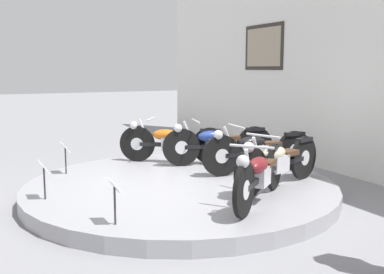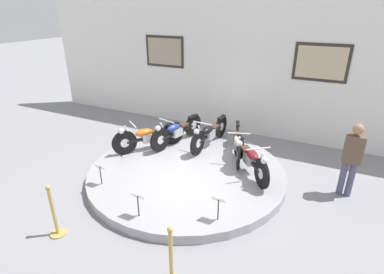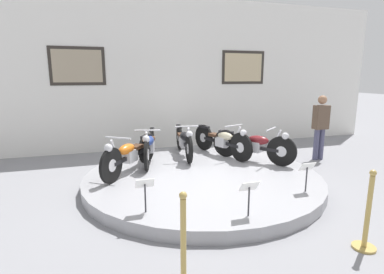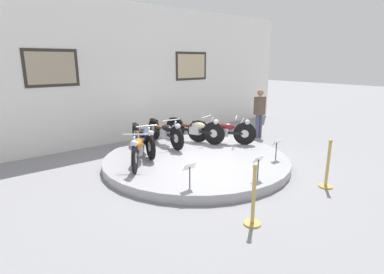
{
  "view_description": "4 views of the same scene",
  "coord_description": "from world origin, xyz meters",
  "px_view_note": "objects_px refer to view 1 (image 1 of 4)",
  "views": [
    {
      "loc": [
        5.94,
        -2.79,
        1.89
      ],
      "look_at": [
        -0.11,
        0.24,
        0.86
      ],
      "focal_mm": 42.0,
      "sensor_mm": 36.0,
      "label": 1
    },
    {
      "loc": [
        2.82,
        -5.55,
        3.76
      ],
      "look_at": [
        0.04,
        0.2,
        0.94
      ],
      "focal_mm": 28.0,
      "sensor_mm": 36.0,
      "label": 2
    },
    {
      "loc": [
        -1.87,
        -5.42,
        2.11
      ],
      "look_at": [
        -0.14,
        0.25,
        0.9
      ],
      "focal_mm": 28.0,
      "sensor_mm": 36.0,
      "label": 3
    },
    {
      "loc": [
        -4.63,
        -5.56,
        2.55
      ],
      "look_at": [
        -0.09,
        0.06,
        0.71
      ],
      "focal_mm": 28.0,
      "sensor_mm": 36.0,
      "label": 4
    }
  ],
  "objects_px": {
    "motorcycle_cream": "(278,160)",
    "motorcycle_orange": "(171,141)",
    "info_placard_front_right": "(115,192)",
    "info_placard_front_left": "(65,151)",
    "info_placard_front_centre": "(44,172)",
    "motorcycle_black": "(257,149)",
    "motorcycle_blue": "(216,142)",
    "motorcycle_maroon": "(260,173)"
  },
  "relations": [
    {
      "from": "motorcycle_cream",
      "to": "motorcycle_orange",
      "type": "bearing_deg",
      "value": -163.76
    },
    {
      "from": "info_placard_front_right",
      "to": "motorcycle_orange",
      "type": "bearing_deg",
      "value": 145.34
    },
    {
      "from": "motorcycle_cream",
      "to": "info_placard_front_left",
      "type": "distance_m",
      "value": 3.38
    },
    {
      "from": "info_placard_front_left",
      "to": "info_placard_front_right",
      "type": "bearing_deg",
      "value": 0.0
    },
    {
      "from": "info_placard_front_left",
      "to": "info_placard_front_right",
      "type": "distance_m",
      "value": 2.69
    },
    {
      "from": "info_placard_front_left",
      "to": "info_placard_front_centre",
      "type": "height_order",
      "value": "same"
    },
    {
      "from": "motorcycle_black",
      "to": "info_placard_front_right",
      "type": "bearing_deg",
      "value": -64.27
    },
    {
      "from": "motorcycle_black",
      "to": "info_placard_front_centre",
      "type": "xyz_separation_m",
      "value": [
        0.0,
        -3.34,
        -0.03
      ]
    },
    {
      "from": "motorcycle_orange",
      "to": "motorcycle_blue",
      "type": "height_order",
      "value": "motorcycle_blue"
    },
    {
      "from": "motorcycle_blue",
      "to": "info_placard_front_centre",
      "type": "height_order",
      "value": "motorcycle_blue"
    },
    {
      "from": "info_placard_front_centre",
      "to": "motorcycle_blue",
      "type": "bearing_deg",
      "value": 105.94
    },
    {
      "from": "motorcycle_blue",
      "to": "info_placard_front_left",
      "type": "relative_size",
      "value": 3.84
    },
    {
      "from": "motorcycle_blue",
      "to": "info_placard_front_right",
      "type": "relative_size",
      "value": 3.84
    },
    {
      "from": "info_placard_front_centre",
      "to": "info_placard_front_left",
      "type": "bearing_deg",
      "value": 158.35
    },
    {
      "from": "motorcycle_blue",
      "to": "info_placard_front_centre",
      "type": "distance_m",
      "value": 3.2
    },
    {
      "from": "motorcycle_cream",
      "to": "info_placard_front_right",
      "type": "relative_size",
      "value": 3.75
    },
    {
      "from": "motorcycle_cream",
      "to": "info_placard_front_right",
      "type": "height_order",
      "value": "motorcycle_cream"
    },
    {
      "from": "motorcycle_maroon",
      "to": "info_placard_front_left",
      "type": "xyz_separation_m",
      "value": [
        -2.73,
        -1.89,
        -0.02
      ]
    },
    {
      "from": "motorcycle_orange",
      "to": "motorcycle_cream",
      "type": "distance_m",
      "value": 2.36
    },
    {
      "from": "motorcycle_cream",
      "to": "info_placard_front_centre",
      "type": "xyz_separation_m",
      "value": [
        -0.88,
        -3.08,
        -0.03
      ]
    },
    {
      "from": "motorcycle_orange",
      "to": "motorcycle_maroon",
      "type": "relative_size",
      "value": 1.03
    },
    {
      "from": "motorcycle_black",
      "to": "info_placard_front_centre",
      "type": "relative_size",
      "value": 3.91
    },
    {
      "from": "motorcycle_orange",
      "to": "motorcycle_black",
      "type": "distance_m",
      "value": 1.65
    },
    {
      "from": "motorcycle_blue",
      "to": "motorcycle_black",
      "type": "bearing_deg",
      "value": 16.43
    },
    {
      "from": "info_placard_front_left",
      "to": "info_placard_front_right",
      "type": "relative_size",
      "value": 1.0
    },
    {
      "from": "motorcycle_black",
      "to": "motorcycle_cream",
      "type": "distance_m",
      "value": 0.92
    },
    {
      "from": "motorcycle_black",
      "to": "motorcycle_maroon",
      "type": "relative_size",
      "value": 1.25
    },
    {
      "from": "motorcycle_maroon",
      "to": "motorcycle_cream",
      "type": "bearing_deg",
      "value": 127.22
    },
    {
      "from": "motorcycle_blue",
      "to": "info_placard_front_centre",
      "type": "xyz_separation_m",
      "value": [
        0.88,
        -3.08,
        -0.03
      ]
    },
    {
      "from": "info_placard_front_left",
      "to": "info_placard_front_centre",
      "type": "distance_m",
      "value": 1.45
    },
    {
      "from": "motorcycle_blue",
      "to": "info_placard_front_centre",
      "type": "bearing_deg",
      "value": -74.06
    },
    {
      "from": "motorcycle_cream",
      "to": "info_placard_front_centre",
      "type": "bearing_deg",
      "value": -105.99
    },
    {
      "from": "motorcycle_cream",
      "to": "info_placard_front_centre",
      "type": "distance_m",
      "value": 3.2
    },
    {
      "from": "info_placard_front_centre",
      "to": "info_placard_front_right",
      "type": "xyz_separation_m",
      "value": [
        1.35,
        0.53,
        0.0
      ]
    },
    {
      "from": "motorcycle_black",
      "to": "motorcycle_maroon",
      "type": "xyz_separation_m",
      "value": [
        1.39,
        -0.92,
        -0.0
      ]
    },
    {
      "from": "info_placard_front_centre",
      "to": "motorcycle_black",
      "type": "bearing_deg",
      "value": 90.07
    },
    {
      "from": "motorcycle_blue",
      "to": "motorcycle_black",
      "type": "xyz_separation_m",
      "value": [
        0.88,
        0.26,
        -0.0
      ]
    },
    {
      "from": "motorcycle_blue",
      "to": "info_placard_front_right",
      "type": "distance_m",
      "value": 3.38
    },
    {
      "from": "motorcycle_cream",
      "to": "info_placard_front_left",
      "type": "xyz_separation_m",
      "value": [
        -2.23,
        -2.54,
        -0.03
      ]
    },
    {
      "from": "motorcycle_cream",
      "to": "motorcycle_black",
      "type": "bearing_deg",
      "value": 163.84
    },
    {
      "from": "info_placard_front_centre",
      "to": "motorcycle_orange",
      "type": "bearing_deg",
      "value": 119.71
    },
    {
      "from": "motorcycle_blue",
      "to": "motorcycle_maroon",
      "type": "xyz_separation_m",
      "value": [
        2.26,
        -0.66,
        -0.0
      ]
    }
  ]
}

